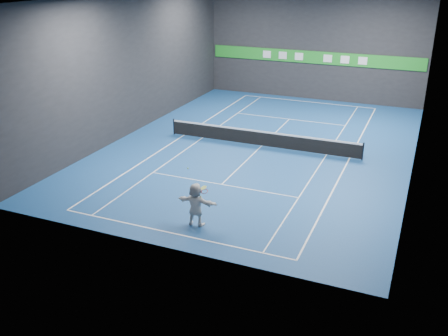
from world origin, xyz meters
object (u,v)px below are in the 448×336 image
at_px(tennis_racket, 204,192).
at_px(tennis_net, 262,138).
at_px(tennis_ball, 188,168).
at_px(player, 196,204).

bearing_deg(tennis_racket, tennis_net, 95.51).
bearing_deg(tennis_racket, tennis_ball, 171.11).
bearing_deg(player, tennis_ball, -23.16).
xyz_separation_m(tennis_ball, tennis_racket, (0.80, -0.12, -0.91)).
distance_m(tennis_ball, tennis_racket, 1.22).
height_order(tennis_net, tennis_racket, tennis_racket).
bearing_deg(tennis_ball, player, -22.31).
xyz_separation_m(player, tennis_net, (-0.66, 10.80, -0.45)).
distance_m(tennis_ball, tennis_net, 10.82).
xyz_separation_m(player, tennis_racket, (0.38, 0.05, 0.65)).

